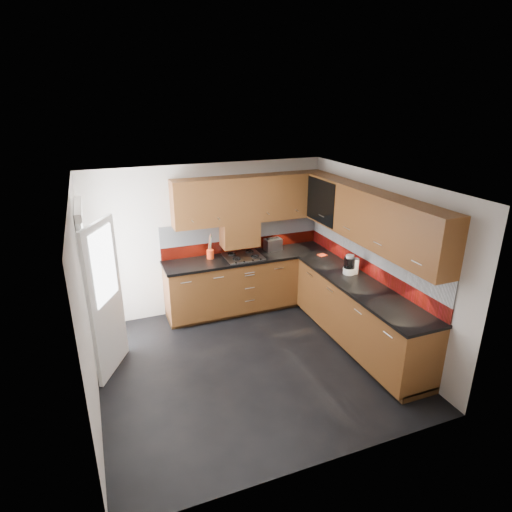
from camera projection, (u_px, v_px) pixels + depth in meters
name	position (u px, v px, depth m)	size (l,w,h in m)	color
room	(249.00, 259.00, 5.17)	(4.00, 3.80, 2.64)	black
base_cabinets	(298.00, 299.00, 6.53)	(2.70, 3.20, 0.95)	brown
countertop	(299.00, 270.00, 6.35)	(2.72, 3.22, 0.04)	black
backsplash	(306.00, 245.00, 6.52)	(2.70, 3.20, 0.54)	#671109
upper_cabinets	(310.00, 208.00, 6.15)	(2.50, 3.20, 0.72)	brown
extractor_hood	(240.00, 234.00, 6.83)	(0.60, 0.33, 0.40)	brown
glass_cabinet	(329.00, 199.00, 6.55)	(0.32, 0.80, 0.66)	black
back_door	(96.00, 292.00, 5.38)	(0.42, 1.19, 2.04)	white
gas_hob	(243.00, 256.00, 6.80)	(0.59, 0.52, 0.05)	silver
utensil_pot	(210.00, 253.00, 6.72)	(0.11, 0.11, 0.41)	#E73E15
toaster	(273.00, 244.00, 7.10)	(0.29, 0.20, 0.20)	silver
food_processor	(349.00, 265.00, 6.13)	(0.17, 0.17, 0.29)	white
paper_towel	(355.00, 266.00, 6.15)	(0.11, 0.11, 0.23)	white
orange_cloth	(322.00, 255.00, 6.87)	(0.13, 0.11, 0.01)	#EE3D1A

